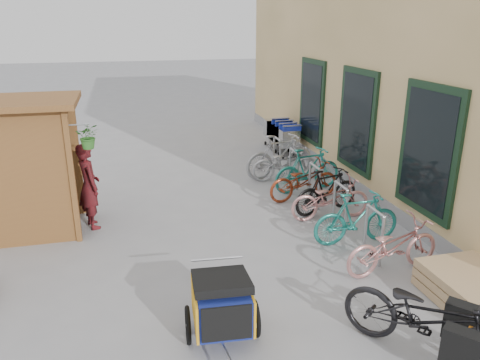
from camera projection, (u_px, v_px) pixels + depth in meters
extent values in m
plane|color=gray|center=(232.00, 277.00, 7.00)|extent=(80.00, 80.00, 0.00)
cube|color=#E2BE82|center=(446.00, 26.00, 11.50)|extent=(6.00, 13.00, 7.00)
cube|color=gray|center=(328.00, 165.00, 11.91)|extent=(0.18, 13.00, 0.30)
cube|color=black|center=(428.00, 151.00, 7.74)|extent=(0.06, 1.50, 2.20)
cube|color=black|center=(427.00, 151.00, 7.74)|extent=(0.02, 1.25, 1.95)
cube|color=black|center=(357.00, 121.00, 10.04)|extent=(0.06, 1.50, 2.20)
cube|color=black|center=(355.00, 121.00, 10.03)|extent=(0.02, 1.25, 1.95)
cube|color=black|center=(312.00, 102.00, 12.33)|extent=(0.06, 1.50, 2.20)
cube|color=black|center=(311.00, 102.00, 12.32)|extent=(0.02, 1.25, 1.95)
cube|color=brown|center=(72.00, 178.00, 7.79)|extent=(0.09, 0.09, 2.30)
cube|color=brown|center=(78.00, 157.00, 8.98)|extent=(0.09, 0.09, 2.30)
cube|color=brown|center=(14.00, 182.00, 7.61)|extent=(1.80, 0.05, 2.30)
cube|color=brown|center=(27.00, 161.00, 8.74)|extent=(1.80, 0.05, 2.30)
cube|color=brown|center=(10.00, 102.00, 7.79)|extent=(2.15, 1.65, 0.10)
cube|color=brown|center=(11.00, 185.00, 8.21)|extent=(1.30, 1.15, 0.04)
cube|color=brown|center=(6.00, 152.00, 8.02)|extent=(1.30, 1.15, 0.04)
cylinder|color=#A5A8AD|center=(77.00, 125.00, 7.54)|extent=(0.36, 0.02, 0.02)
imported|color=#2E6924|center=(88.00, 136.00, 7.64)|extent=(0.38, 0.33, 0.42)
cylinder|color=#A5A8AD|center=(382.00, 242.00, 7.17)|extent=(0.05, 0.05, 0.84)
cylinder|color=#A5A8AD|center=(366.00, 229.00, 7.63)|extent=(0.05, 0.05, 0.84)
cylinder|color=#A5A8AD|center=(376.00, 211.00, 7.26)|extent=(0.05, 0.50, 0.05)
cylinder|color=#A5A8AD|center=(346.00, 213.00, 8.27)|extent=(0.05, 0.05, 0.84)
cylinder|color=#A5A8AD|center=(334.00, 203.00, 8.73)|extent=(0.05, 0.05, 0.84)
cylinder|color=#A5A8AD|center=(342.00, 186.00, 8.36)|extent=(0.05, 0.50, 0.05)
cylinder|color=#A5A8AD|center=(319.00, 190.00, 9.37)|extent=(0.05, 0.05, 0.84)
cylinder|color=#A5A8AD|center=(309.00, 182.00, 9.83)|extent=(0.05, 0.05, 0.84)
cylinder|color=#A5A8AD|center=(315.00, 166.00, 9.46)|extent=(0.05, 0.50, 0.05)
cylinder|color=#A5A8AD|center=(298.00, 172.00, 10.47)|extent=(0.05, 0.05, 0.84)
cylinder|color=#A5A8AD|center=(290.00, 166.00, 10.93)|extent=(0.05, 0.05, 0.84)
cylinder|color=#A5A8AD|center=(294.00, 151.00, 10.56)|extent=(0.05, 0.50, 0.05)
cylinder|color=#A5A8AD|center=(280.00, 158.00, 11.57)|extent=(0.05, 0.05, 0.84)
cylinder|color=#A5A8AD|center=(274.00, 152.00, 12.03)|extent=(0.05, 0.05, 0.84)
cylinder|color=#A5A8AD|center=(277.00, 139.00, 11.66)|extent=(0.05, 0.50, 0.05)
cube|color=tan|center=(469.00, 296.00, 6.39)|extent=(1.00, 1.20, 0.12)
cube|color=tan|center=(471.00, 287.00, 6.34)|extent=(1.00, 1.20, 0.12)
cube|color=tan|center=(472.00, 278.00, 6.30)|extent=(1.00, 1.20, 0.12)
cube|color=silver|center=(287.00, 136.00, 13.07)|extent=(0.51, 0.80, 0.49)
cube|color=#1A2DAF|center=(292.00, 128.00, 12.59)|extent=(0.51, 0.04, 0.17)
cylinder|color=silver|center=(293.00, 126.00, 12.54)|extent=(0.54, 0.03, 0.03)
cylinder|color=black|center=(283.00, 158.00, 12.88)|extent=(0.04, 0.11, 0.11)
cube|color=silver|center=(283.00, 134.00, 13.37)|extent=(0.51, 0.80, 0.49)
cube|color=#1A2DAF|center=(288.00, 126.00, 12.89)|extent=(0.51, 0.04, 0.17)
cylinder|color=silver|center=(288.00, 123.00, 12.84)|extent=(0.54, 0.03, 0.03)
cylinder|color=black|center=(279.00, 154.00, 13.18)|extent=(0.04, 0.11, 0.11)
cube|color=silver|center=(279.00, 131.00, 13.67)|extent=(0.51, 0.80, 0.49)
cube|color=#1A2DAF|center=(284.00, 123.00, 13.19)|extent=(0.51, 0.04, 0.17)
cylinder|color=silver|center=(284.00, 121.00, 13.14)|extent=(0.54, 0.03, 0.03)
cylinder|color=black|center=(276.00, 151.00, 13.48)|extent=(0.04, 0.11, 0.11)
cube|color=silver|center=(276.00, 129.00, 13.97)|extent=(0.51, 0.80, 0.49)
cube|color=#1A2DAF|center=(280.00, 121.00, 13.49)|extent=(0.51, 0.04, 0.17)
cylinder|color=silver|center=(281.00, 119.00, 13.45)|extent=(0.54, 0.03, 0.03)
cylinder|color=black|center=(272.00, 149.00, 13.78)|extent=(0.04, 0.11, 0.11)
cube|color=#1B3398|center=(222.00, 304.00, 5.54)|extent=(0.67, 0.85, 0.47)
cube|color=gold|center=(195.00, 307.00, 5.49)|extent=(0.09, 0.80, 0.47)
cube|color=gold|center=(249.00, 302.00, 5.59)|extent=(0.09, 0.80, 0.47)
cube|color=black|center=(227.00, 324.00, 5.14)|extent=(0.57, 0.07, 0.43)
cube|color=black|center=(221.00, 281.00, 5.49)|extent=(0.72, 0.82, 0.23)
torus|color=black|center=(188.00, 325.00, 5.55)|extent=(0.09, 0.47, 0.46)
torus|color=black|center=(255.00, 318.00, 5.68)|extent=(0.09, 0.47, 0.46)
cylinder|color=#B7B7BC|center=(231.00, 360.00, 4.98)|extent=(0.08, 0.68, 0.03)
cylinder|color=#B7B7BC|center=(217.00, 259.00, 5.83)|extent=(0.64, 0.08, 0.03)
imported|color=black|center=(428.00, 318.00, 5.19)|extent=(1.75, 1.94, 1.02)
cube|color=black|center=(475.00, 355.00, 4.71)|extent=(0.55, 0.62, 0.45)
cube|color=black|center=(476.00, 327.00, 5.15)|extent=(0.55, 0.62, 0.45)
cube|color=orange|center=(476.00, 336.00, 4.91)|extent=(0.21, 0.22, 0.12)
imported|color=maroon|center=(89.00, 186.00, 8.47)|extent=(0.55, 0.67, 1.60)
imported|color=#D28A88|center=(393.00, 246.00, 7.04)|extent=(1.68, 0.77, 0.85)
imported|color=teal|center=(357.00, 218.00, 7.93)|extent=(1.55, 0.46, 0.93)
imported|color=#D28A88|center=(330.00, 199.00, 8.94)|extent=(1.58, 0.58, 0.83)
imported|color=black|center=(327.00, 191.00, 9.23)|extent=(1.58, 0.82, 0.91)
imported|color=maroon|center=(304.00, 180.00, 9.91)|extent=(1.67, 0.79, 0.85)
imported|color=teal|center=(308.00, 170.00, 10.39)|extent=(1.71, 0.75, 0.99)
imported|color=#A3A2A7|center=(285.00, 163.00, 11.12)|extent=(1.64, 0.65, 0.85)
imported|color=#A3A2A7|center=(280.00, 156.00, 11.28)|extent=(1.85, 0.81, 1.08)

